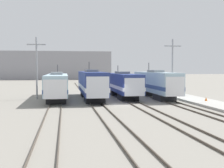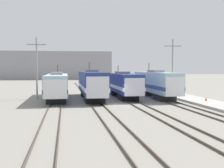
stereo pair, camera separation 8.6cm
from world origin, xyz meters
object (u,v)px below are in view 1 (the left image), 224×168
object	(u,v)px
locomotive_far_right	(156,84)
catenary_tower_right	(172,66)
locomotive_far_left	(57,85)
traffic_cone	(206,99)
locomotive_center_left	(92,84)
catenary_tower_left	(37,66)
locomotive_center_right	(123,84)

from	to	relation	value
locomotive_far_right	catenary_tower_right	xyz separation A→B (m)	(2.89, 0.89, 2.76)
locomotive_far_left	traffic_cone	size ratio (longest dim) A/B	37.93
locomotive_center_left	traffic_cone	xyz separation A→B (m)	(14.50, -7.01, -1.73)
locomotive_far_left	catenary_tower_right	world-z (taller)	catenary_tower_right
locomotive_center_left	catenary_tower_right	xyz separation A→B (m)	(12.93, 1.62, 2.72)
locomotive_center_left	locomotive_far_right	world-z (taller)	locomotive_center_left
locomotive_center_left	locomotive_far_right	xyz separation A→B (m)	(10.04, 0.73, -0.05)
catenary_tower_left	locomotive_center_left	bearing A→B (deg)	-11.47
locomotive_center_left	locomotive_far_right	bearing A→B (deg)	4.15
locomotive_far_left	locomotive_center_left	xyz separation A→B (m)	(5.02, -0.43, 0.18)
locomotive_center_left	locomotive_center_right	size ratio (longest dim) A/B	1.03
catenary_tower_left	catenary_tower_right	size ratio (longest dim) A/B	1.00
locomotive_far_right	traffic_cone	bearing A→B (deg)	-60.04
locomotive_far_left	traffic_cone	distance (m)	20.95
locomotive_far_left	catenary_tower_left	bearing A→B (deg)	158.11
locomotive_far_left	locomotive_center_left	distance (m)	5.04
traffic_cone	catenary_tower_left	bearing A→B (deg)	158.99
catenary_tower_right	traffic_cone	size ratio (longest dim) A/B	18.21
locomotive_far_right	locomotive_far_left	bearing A→B (deg)	-178.86
locomotive_far_left	locomotive_far_right	bearing A→B (deg)	1.14
locomotive_center_left	catenary_tower_right	world-z (taller)	catenary_tower_right
catenary_tower_left	traffic_cone	xyz separation A→B (m)	(22.48, -8.63, -4.45)
catenary_tower_left	traffic_cone	distance (m)	24.49
locomotive_far_right	catenary_tower_left	size ratio (longest dim) A/B	1.92
catenary_tower_left	traffic_cone	world-z (taller)	catenary_tower_left
catenary_tower_right	traffic_cone	distance (m)	9.84
catenary_tower_left	catenary_tower_right	xyz separation A→B (m)	(20.91, 0.00, 0.00)
locomotive_far_right	locomotive_center_left	bearing A→B (deg)	-175.85
catenary_tower_right	traffic_cone	xyz separation A→B (m)	(1.57, -8.63, -4.45)
traffic_cone	locomotive_far_right	bearing A→B (deg)	119.96
catenary_tower_left	catenary_tower_right	distance (m)	20.91
locomotive_center_left	locomotive_far_right	distance (m)	10.06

